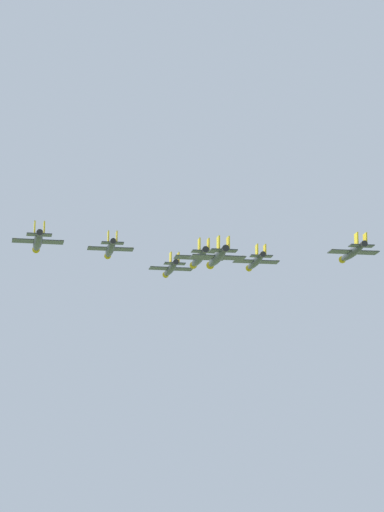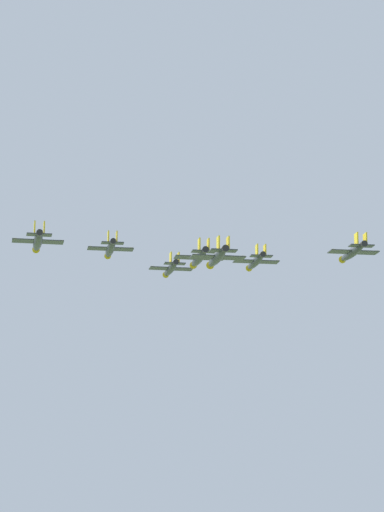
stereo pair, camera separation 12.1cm
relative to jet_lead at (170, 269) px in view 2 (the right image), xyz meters
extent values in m
ellipsoid|color=#2D3338|center=(0.01, 0.02, -0.07)|extent=(8.22, 11.92, 1.67)
cone|color=gold|center=(-3.77, -6.13, -0.07)|extent=(2.08, 2.16, 1.42)
ellipsoid|color=#334751|center=(-1.48, -2.41, 0.56)|extent=(2.23, 2.55, 0.97)
cube|color=#2D3338|center=(0.35, 0.57, -0.16)|extent=(9.45, 7.38, 0.17)
cube|color=gold|center=(3.91, -1.61, -0.12)|extent=(1.95, 2.61, 0.20)
cube|color=gold|center=(-3.20, 2.76, -0.12)|extent=(1.95, 2.61, 0.20)
cube|color=#2D3338|center=(2.87, 4.66, -0.07)|extent=(4.86, 4.07, 0.17)
cube|color=gold|center=(3.44, 4.00, 1.14)|extent=(1.16, 1.70, 2.41)
cube|color=gold|center=(2.02, 4.88, 1.14)|extent=(1.16, 1.70, 2.41)
cylinder|color=black|center=(3.61, 5.86, -0.07)|extent=(1.48, 1.40, 1.17)
ellipsoid|color=#2D3338|center=(21.62, 6.78, -0.23)|extent=(8.24, 11.42, 1.62)
cone|color=gold|center=(17.78, 0.91, -0.23)|extent=(2.04, 2.11, 1.38)
ellipsoid|color=#334751|center=(20.10, 4.47, 0.37)|extent=(2.20, 2.47, 0.94)
cube|color=#2D3338|center=(21.96, 7.31, -0.32)|extent=(9.10, 7.32, 0.16)
cube|color=gold|center=(25.35, 5.10, -0.28)|extent=(1.94, 2.51, 0.19)
cube|color=gold|center=(18.57, 9.52, -0.28)|extent=(1.94, 2.51, 0.19)
cube|color=#2D3338|center=(24.51, 11.21, -0.23)|extent=(4.69, 4.02, 0.16)
cube|color=gold|center=(25.05, 10.56, 0.94)|extent=(1.16, 1.62, 2.34)
cube|color=gold|center=(23.69, 11.44, 0.94)|extent=(1.16, 1.62, 2.34)
cylinder|color=black|center=(25.25, 12.35, -0.23)|extent=(1.44, 1.37, 1.13)
ellipsoid|color=#2D3338|center=(-3.18, 22.43, -1.70)|extent=(8.31, 11.55, 1.63)
cone|color=gold|center=(-7.05, 16.50, -1.70)|extent=(2.06, 2.13, 1.39)
ellipsoid|color=#334751|center=(-4.71, 20.09, -1.09)|extent=(2.22, 2.50, 0.95)
cube|color=#2D3338|center=(-2.83, 22.96, -1.79)|extent=(9.20, 7.39, 0.16)
cube|color=gold|center=(0.59, 20.73, -1.74)|extent=(1.96, 2.54, 0.20)
cube|color=gold|center=(-6.26, 25.19, -1.74)|extent=(1.96, 2.54, 0.20)
cube|color=#2D3338|center=(-0.27, 26.91, -1.70)|extent=(4.74, 4.05, 0.16)
cube|color=gold|center=(0.28, 26.25, -0.52)|extent=(1.17, 1.64, 2.36)
cube|color=gold|center=(-1.09, 27.14, -0.52)|extent=(1.17, 1.64, 2.36)
cylinder|color=black|center=(0.49, 28.06, -1.70)|extent=(1.45, 1.39, 1.14)
ellipsoid|color=#2D3338|center=(43.22, 13.55, -3.39)|extent=(8.07, 11.75, 1.64)
cone|color=gold|center=(39.50, 7.48, -3.39)|extent=(2.05, 2.13, 1.40)
ellipsoid|color=#334751|center=(41.75, 11.15, -2.77)|extent=(2.19, 2.51, 0.96)
cube|color=#2D3338|center=(43.55, 14.09, -3.48)|extent=(9.30, 7.25, 0.16)
cube|color=gold|center=(47.05, 11.95, -3.43)|extent=(1.92, 2.57, 0.20)
cube|color=gold|center=(40.05, 16.23, -3.43)|extent=(1.92, 2.57, 0.20)
cube|color=#2D3338|center=(46.02, 18.12, -3.39)|extent=(4.78, 4.00, 0.16)
cube|color=gold|center=(46.58, 17.47, -2.20)|extent=(1.14, 1.67, 2.37)
cube|color=gold|center=(45.18, 18.33, -2.20)|extent=(1.14, 1.67, 2.37)
cylinder|color=black|center=(46.74, 19.30, -3.39)|extent=(1.46, 1.38, 1.15)
ellipsoid|color=#2D3338|center=(-6.37, 44.84, -3.05)|extent=(8.50, 11.91, 1.68)
cone|color=gold|center=(-10.32, 38.71, -3.05)|extent=(2.11, 2.19, 1.43)
ellipsoid|color=#334751|center=(-7.93, 42.42, -2.42)|extent=(2.27, 2.57, 0.98)
cube|color=#2D3338|center=(-6.02, 45.39, -3.15)|extent=(9.47, 7.57, 0.17)
cube|color=gold|center=(-2.48, 43.11, -3.10)|extent=(2.01, 2.62, 0.20)
cube|color=gold|center=(-9.55, 47.67, -3.10)|extent=(2.01, 2.62, 0.20)
cube|color=#2D3338|center=(-3.40, 49.46, -3.05)|extent=(4.88, 4.16, 0.17)
cube|color=gold|center=(-2.83, 48.78, -1.84)|extent=(1.20, 1.69, 2.43)
cube|color=gold|center=(-4.25, 49.69, -1.84)|extent=(1.20, 1.69, 2.43)
cylinder|color=black|center=(-2.63, 50.65, -3.05)|extent=(1.50, 1.42, 1.18)
ellipsoid|color=#2D3338|center=(18.42, 29.19, -5.26)|extent=(8.37, 11.72, 1.66)
cone|color=gold|center=(14.53, 23.16, -5.26)|extent=(2.08, 2.15, 1.41)
ellipsoid|color=#334751|center=(16.89, 26.81, -4.64)|extent=(2.24, 2.53, 0.97)
cube|color=#2D3338|center=(18.77, 29.73, -5.35)|extent=(9.32, 7.46, 0.17)
cube|color=gold|center=(22.25, 27.49, -5.30)|extent=(1.98, 2.57, 0.20)
cube|color=gold|center=(15.29, 31.98, -5.30)|extent=(1.98, 2.57, 0.20)
cube|color=#2D3338|center=(21.35, 33.74, -5.26)|extent=(4.81, 4.09, 0.17)
cube|color=gold|center=(21.91, 33.07, -4.06)|extent=(1.18, 1.67, 2.39)
cube|color=gold|center=(20.52, 33.97, -4.06)|extent=(1.18, 1.67, 2.39)
cylinder|color=black|center=(22.11, 34.91, -5.26)|extent=(1.47, 1.40, 1.16)
ellipsoid|color=#2D3338|center=(27.63, 43.78, -8.97)|extent=(8.16, 11.62, 1.63)
cone|color=gold|center=(23.85, 37.79, -8.97)|extent=(2.05, 2.12, 1.39)
ellipsoid|color=#334751|center=(26.14, 41.41, -8.36)|extent=(2.20, 2.50, 0.95)
cube|color=#2D3338|center=(27.96, 44.32, -9.06)|extent=(9.22, 7.29, 0.16)
cube|color=gold|center=(31.42, 42.14, -9.02)|extent=(1.93, 2.55, 0.20)
cube|color=gold|center=(24.51, 46.49, -9.02)|extent=(1.93, 2.55, 0.20)
cube|color=#2D3338|center=(30.47, 48.29, -8.97)|extent=(4.75, 4.01, 0.16)
cube|color=gold|center=(31.03, 47.64, -7.79)|extent=(1.15, 1.65, 2.36)
cube|color=gold|center=(29.64, 48.51, -7.79)|extent=(1.15, 1.65, 2.36)
cylinder|color=black|center=(31.21, 49.46, -8.97)|extent=(1.45, 1.38, 1.14)
camera|label=1|loc=(150.08, 173.00, -48.74)|focal=76.69mm
camera|label=2|loc=(149.99, 173.08, -48.74)|focal=76.69mm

